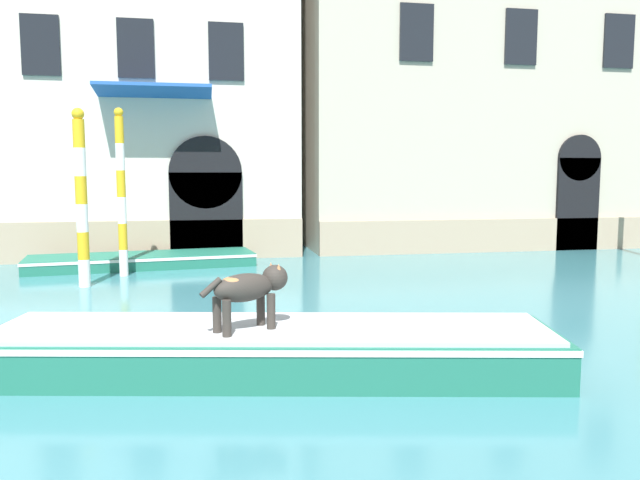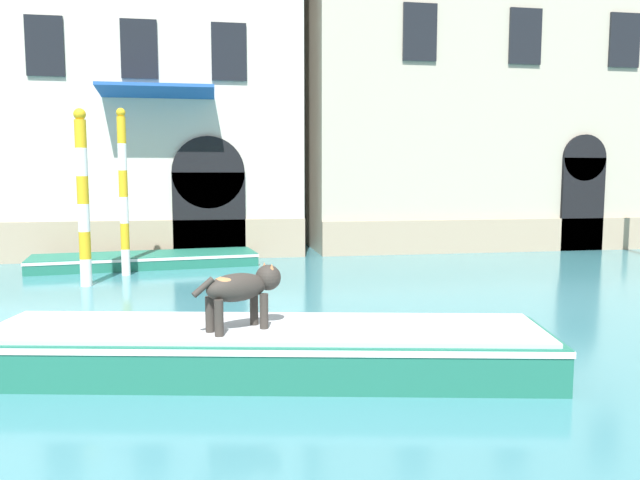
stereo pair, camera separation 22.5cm
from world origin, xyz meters
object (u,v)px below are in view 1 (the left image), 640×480
object	(u,v)px
mooring_pole_0	(81,198)
mooring_pole_1	(121,192)
boat_moored_near_palazzo	(143,260)
boat_foreground	(272,348)
dog_on_deck	(250,288)

from	to	relation	value
mooring_pole_0	mooring_pole_1	xyz separation A→B (m)	(0.75, 1.53, 0.08)
boat_moored_near_palazzo	mooring_pole_0	world-z (taller)	mooring_pole_0
boat_foreground	mooring_pole_1	xyz separation A→B (m)	(-3.04, 8.99, 1.91)
boat_moored_near_palazzo	mooring_pole_1	distance (m)	2.60
mooring_pole_1	mooring_pole_0	bearing A→B (deg)	-115.91
boat_foreground	boat_moored_near_palazzo	bearing A→B (deg)	115.48
dog_on_deck	mooring_pole_1	distance (m)	9.58
boat_moored_near_palazzo	mooring_pole_0	distance (m)	3.82
mooring_pole_0	dog_on_deck	bearing A→B (deg)	-65.37
boat_moored_near_palazzo	mooring_pole_1	xyz separation A→B (m)	(-0.36, -1.53, 2.06)
boat_moored_near_palazzo	mooring_pole_0	size ratio (longest dim) A/B	1.54
mooring_pole_1	dog_on_deck	bearing A→B (deg)	-73.32
mooring_pole_0	mooring_pole_1	distance (m)	1.71
mooring_pole_0	boat_moored_near_palazzo	bearing A→B (deg)	70.13
mooring_pole_1	boat_foreground	bearing A→B (deg)	-71.30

